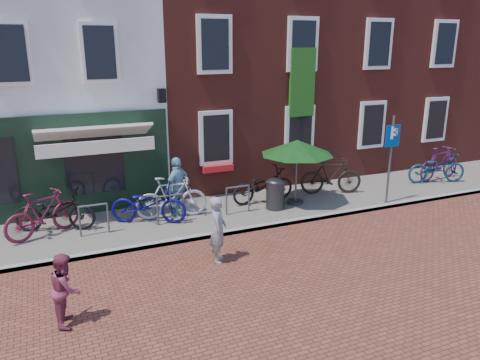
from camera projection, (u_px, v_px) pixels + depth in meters
name	position (u px, v px, depth m)	size (l,w,h in m)	color
ground	(238.00, 234.00, 12.37)	(80.00, 80.00, 0.00)	brown
sidewalk	(249.00, 209.00, 14.06)	(24.00, 3.00, 0.10)	slate
building_stucco	(15.00, 54.00, 15.38)	(8.00, 8.00, 9.00)	silver
building_brick_mid	(215.00, 38.00, 17.87)	(6.00, 8.00, 10.00)	maroon
building_brick_right	(346.00, 39.00, 20.12)	(6.00, 8.00, 10.00)	maroon
filler_right	(456.00, 49.00, 22.71)	(7.00, 8.00, 9.00)	maroon
litter_bin	(275.00, 192.00, 13.82)	(0.55, 0.55, 1.01)	#303032
parking_sign	(391.00, 148.00, 13.98)	(0.50, 0.08, 2.70)	#4C4C4F
parasol	(297.00, 145.00, 13.89)	(2.22, 2.22, 2.09)	#4C4C4F
woman	(218.00, 230.00, 10.65)	(0.57, 0.37, 1.56)	gray
boy	(66.00, 289.00, 8.31)	(0.66, 0.51, 1.35)	#833148
cafe_person	(178.00, 186.00, 13.25)	(0.99, 0.41, 1.69)	#77ACC2
bicycle_0	(55.00, 211.00, 12.20)	(0.72, 2.07, 1.09)	black
bicycle_1	(43.00, 214.00, 11.85)	(0.57, 2.01, 1.21)	maroon
bicycle_2	(149.00, 204.00, 12.73)	(0.72, 2.07, 1.09)	#0B0852
bicycle_3	(171.00, 197.00, 13.07)	(0.57, 2.01, 1.21)	#A8A8AA
bicycle_4	(263.00, 185.00, 14.39)	(0.72, 2.07, 1.09)	black
bicycle_5	(331.00, 176.00, 15.17)	(0.57, 2.01, 1.21)	black
bicycle_6	(437.00, 168.00, 16.37)	(0.72, 2.07, 1.09)	#0E364D
bicycle_7	(440.00, 163.00, 16.71)	(0.57, 2.01, 1.21)	#561A4B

